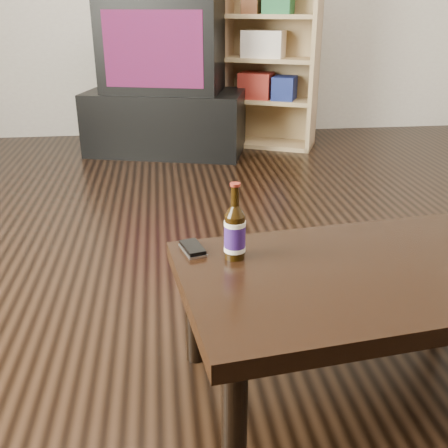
{
  "coord_description": "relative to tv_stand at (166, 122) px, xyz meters",
  "views": [
    {
      "loc": [
        -0.45,
        -1.52,
        1.04
      ],
      "look_at": [
        -0.29,
        -0.21,
        0.49
      ],
      "focal_mm": 42.0,
      "sensor_mm": 36.0,
      "label": 1
    }
  ],
  "objects": [
    {
      "name": "floor",
      "position": [
        0.41,
        -2.38,
        -0.23
      ],
      "size": [
        5.0,
        6.0,
        0.01
      ],
      "primitive_type": "cube",
      "color": "black",
      "rests_on": "ground"
    },
    {
      "name": "phone",
      "position": [
        0.03,
        -2.54,
        0.16
      ],
      "size": [
        0.08,
        0.11,
        0.02
      ],
      "rotation": [
        0.0,
        0.0,
        0.26
      ],
      "color": "silver",
      "rests_on": "coffee_table"
    },
    {
      "name": "tv",
      "position": [
        -0.0,
        -0.0,
        0.53
      ],
      "size": [
        0.92,
        0.71,
        0.61
      ],
      "rotation": [
        0.0,
        0.0,
        -0.27
      ],
      "color": "black",
      "rests_on": "tv_stand"
    },
    {
      "name": "bookshelf",
      "position": [
        0.8,
        0.14,
        0.45
      ],
      "size": [
        0.77,
        0.58,
        1.3
      ],
      "rotation": [
        0.0,
        0.0,
        -0.42
      ],
      "color": "tan",
      "rests_on": "floor"
    },
    {
      "name": "beer_bottle",
      "position": [
        0.15,
        -2.59,
        0.23
      ],
      "size": [
        0.08,
        0.08,
        0.22
      ],
      "rotation": [
        0.0,
        0.0,
        -0.38
      ],
      "color": "black",
      "rests_on": "coffee_table"
    },
    {
      "name": "coffee_table",
      "position": [
        0.5,
        -2.7,
        0.11
      ],
      "size": [
        1.09,
        0.72,
        0.38
      ],
      "rotation": [
        0.0,
        0.0,
        0.13
      ],
      "color": "black",
      "rests_on": "floor"
    },
    {
      "name": "tv_stand",
      "position": [
        0.0,
        0.0,
        0.0
      ],
      "size": [
        1.24,
        0.84,
        0.45
      ],
      "primitive_type": "cube",
      "rotation": [
        0.0,
        0.0,
        -0.27
      ],
      "color": "black",
      "rests_on": "floor"
    }
  ]
}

